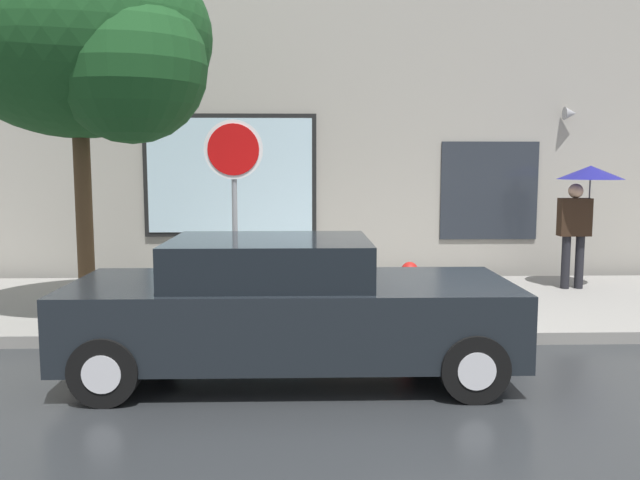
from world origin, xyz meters
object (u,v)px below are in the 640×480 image
parked_car (288,308)px  stop_sign (234,180)px  fire_hydrant (409,288)px  pedestrian_with_umbrella (585,191)px  street_tree (87,43)px

parked_car → stop_sign: bearing=111.7°
fire_hydrant → parked_car: bearing=-126.8°
parked_car → pedestrian_with_umbrella: size_ratio=2.22×
parked_car → stop_sign: size_ratio=1.72×
pedestrian_with_umbrella → street_tree: street_tree is taller
fire_hydrant → street_tree: street_tree is taller
parked_car → street_tree: bearing=143.2°
pedestrian_with_umbrella → stop_sign: size_ratio=0.77×
pedestrian_with_umbrella → stop_sign: stop_sign is taller
street_tree → fire_hydrant: bearing=3.4°
fire_hydrant → stop_sign: (-2.35, -0.33, 1.49)m
fire_hydrant → pedestrian_with_umbrella: bearing=28.1°
pedestrian_with_umbrella → street_tree: 7.79m
fire_hydrant → pedestrian_with_umbrella: 3.76m
fire_hydrant → pedestrian_with_umbrella: pedestrian_with_umbrella is taller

